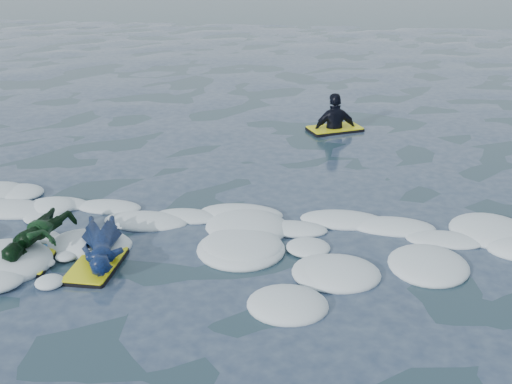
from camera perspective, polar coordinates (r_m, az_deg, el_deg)
ground at (r=7.92m, az=-5.64°, el=-7.20°), size 120.00×120.00×0.00m
foam_band at (r=8.81m, az=-4.09°, el=-3.90°), size 12.00×3.10×0.30m
prone_woman_unit at (r=8.32m, az=-13.57°, el=-4.73°), size 1.00×1.56×0.38m
prone_child_unit at (r=8.62m, az=-18.72°, el=-3.99°), size 0.81×1.28×0.46m
waiting_rider_unit at (r=13.40m, az=7.00°, el=5.31°), size 1.25×1.05×1.65m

